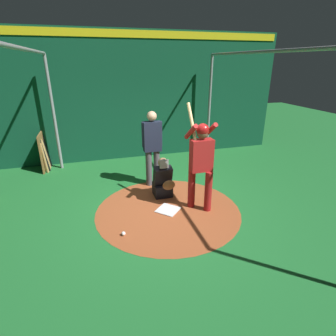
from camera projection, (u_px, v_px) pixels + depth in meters
name	position (u px, v px, depth m)	size (l,w,h in m)	color
ground_plane	(168.00, 210.00, 5.57)	(25.38, 25.38, 0.00)	#1E6B2D
dirt_circle	(168.00, 210.00, 5.57)	(2.98, 2.98, 0.01)	#9E4C28
home_plate	(168.00, 210.00, 5.56)	(0.42, 0.42, 0.01)	white
batter	(201.00, 159.00, 5.25)	(0.68, 0.49, 2.15)	maroon
catcher	(163.00, 181.00, 6.03)	(0.58, 0.40, 0.94)	black
umpire	(152.00, 145.00, 6.35)	(0.23, 0.49, 1.84)	#4C4C51
back_wall	(134.00, 97.00, 8.09)	(0.23, 9.38, 3.75)	#0F472D
cage_frame	(168.00, 102.00, 4.74)	(6.41, 4.67, 3.11)	gray
bat_rack	(45.00, 151.00, 7.68)	(1.18, 0.19, 1.05)	olive
baseball_0	(123.00, 234.00, 4.74)	(0.07, 0.07, 0.07)	white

